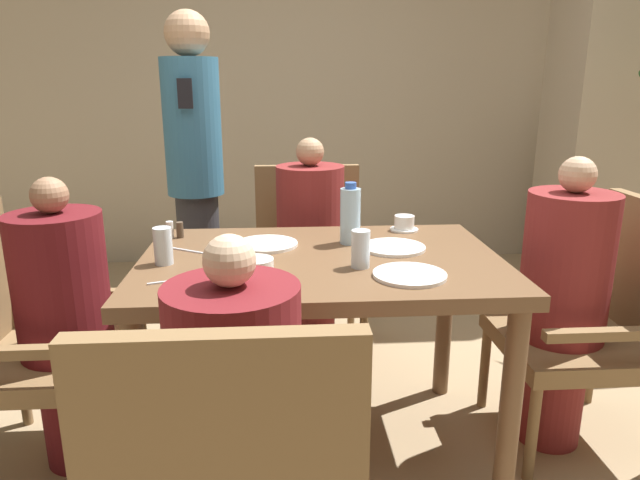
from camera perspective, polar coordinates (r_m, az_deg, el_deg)
ground_plane at (r=2.38m, az=0.08°, el=-19.91°), size 16.00×16.00×0.00m
wall_back at (r=4.43m, az=-2.30°, el=15.82°), size 8.00×0.06×2.80m
pillar_stone at (r=4.28m, az=26.39°, el=13.61°), size 0.55×0.55×2.70m
dining_table at (r=2.06m, az=0.08°, el=-4.47°), size 1.28×0.87×0.78m
chair_left_side at (r=2.31m, az=-27.51°, el=-8.46°), size 0.55×0.55×0.96m
diner_in_left_chair at (r=2.24m, az=-24.07°, el=-7.57°), size 0.32×0.32×1.08m
chair_far_side at (r=2.93m, az=-1.11°, el=-1.77°), size 0.55×0.55×0.96m
diner_in_far_chair at (r=2.76m, az=-0.96°, el=-1.26°), size 0.32×0.32×1.13m
chair_right_side at (r=2.44m, az=26.07°, el=-7.09°), size 0.55×0.55×0.96m
diner_in_right_chair at (r=2.34m, az=23.05°, el=-5.77°), size 0.32×0.32×1.13m
diner_in_near_chair at (r=1.49m, az=-8.27°, el=-18.88°), size 0.32×0.32×1.06m
standing_host at (r=3.07m, az=-12.37°, el=6.69°), size 0.29×0.33×1.72m
plate_main_left at (r=1.85m, az=8.95°, el=-3.45°), size 0.24×0.24×0.01m
plate_main_right at (r=2.14m, az=7.37°, el=-0.73°), size 0.24×0.24×0.01m
plate_dessert_center at (r=2.17m, az=-5.36°, el=-0.41°), size 0.24×0.24×0.01m
teacup_with_saucer at (r=2.41m, az=8.43°, el=1.62°), size 0.12×0.12×0.06m
bowl_small at (r=1.89m, az=-6.47°, el=-2.44°), size 0.12×0.12×0.04m
water_bottle at (r=2.17m, az=3.05°, el=2.49°), size 0.08×0.08×0.24m
glass_tall_near at (r=2.00m, az=-15.42°, el=-0.57°), size 0.06×0.06×0.13m
glass_tall_mid at (r=1.90m, az=4.08°, el=-0.89°), size 0.06×0.06×0.13m
salt_shaker at (r=2.34m, az=-14.78°, el=1.01°), size 0.03×0.03×0.07m
pepper_shaker at (r=2.34m, az=-13.84°, el=0.99°), size 0.03×0.03×0.06m
fork_beside_plate at (r=1.85m, az=-13.14°, el=-3.81°), size 0.20×0.08×0.00m
knife_beside_plate at (r=2.12m, az=-12.23°, el=-1.19°), size 0.19×0.12×0.00m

